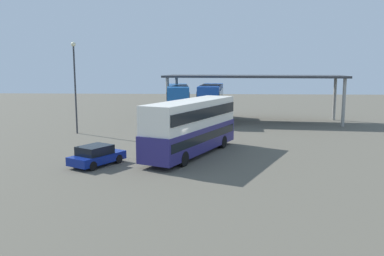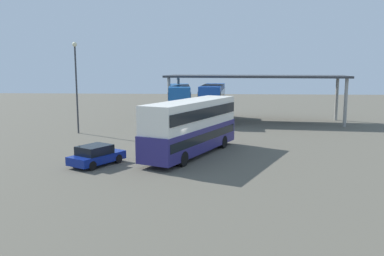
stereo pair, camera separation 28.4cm
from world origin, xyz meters
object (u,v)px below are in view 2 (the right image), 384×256
(double_decker_mid_row, at_px, (213,101))
(lamppost_tall, at_px, (76,77))
(double_decker_main, at_px, (192,125))
(double_decker_near_canopy, at_px, (179,101))
(parked_hatchback, at_px, (96,155))

(double_decker_mid_row, bearing_deg, lamppost_tall, 130.58)
(double_decker_main, height_order, double_decker_mid_row, double_decker_mid_row)
(double_decker_near_canopy, relative_size, double_decker_mid_row, 1.06)
(double_decker_near_canopy, bearing_deg, parked_hatchback, 166.00)
(double_decker_main, relative_size, double_decker_mid_row, 1.00)
(double_decker_near_canopy, bearing_deg, double_decker_main, -177.28)
(parked_hatchback, relative_size, lamppost_tall, 0.47)
(double_decker_mid_row, relative_size, lamppost_tall, 1.24)
(parked_hatchback, distance_m, double_decker_mid_row, 23.65)
(parked_hatchback, bearing_deg, lamppost_tall, 54.58)
(double_decker_near_canopy, height_order, lamppost_tall, lamppost_tall)
(double_decker_main, relative_size, lamppost_tall, 1.24)
(double_decker_main, xyz_separation_m, double_decker_mid_row, (1.31, 18.78, 0.15))
(double_decker_mid_row, bearing_deg, parked_hatchback, 165.34)
(double_decker_main, distance_m, double_decker_mid_row, 18.83)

